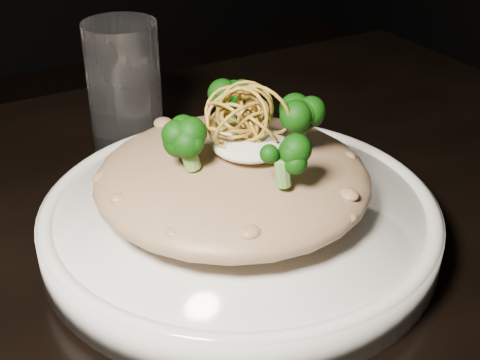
# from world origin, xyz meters

# --- Properties ---
(plate) EXTENTS (0.31, 0.31, 0.03)m
(plate) POSITION_xyz_m (0.09, 0.03, 0.77)
(plate) COLOR silver
(plate) RESTS_ON table
(risotto) EXTENTS (0.21, 0.21, 0.05)m
(risotto) POSITION_xyz_m (0.09, 0.03, 0.81)
(risotto) COLOR brown
(risotto) RESTS_ON plate
(broccoli) EXTENTS (0.15, 0.15, 0.06)m
(broccoli) POSITION_xyz_m (0.08, 0.02, 0.86)
(broccoli) COLOR black
(broccoli) RESTS_ON risotto
(cheese) EXTENTS (0.06, 0.06, 0.02)m
(cheese) POSITION_xyz_m (0.10, 0.02, 0.84)
(cheese) COLOR white
(cheese) RESTS_ON risotto
(shallots) EXTENTS (0.06, 0.06, 0.04)m
(shallots) POSITION_xyz_m (0.09, 0.03, 0.86)
(shallots) COLOR brown
(shallots) RESTS_ON cheese
(drinking_glass) EXTENTS (0.09, 0.09, 0.13)m
(drinking_glass) POSITION_xyz_m (0.07, 0.23, 0.81)
(drinking_glass) COLOR white
(drinking_glass) RESTS_ON table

